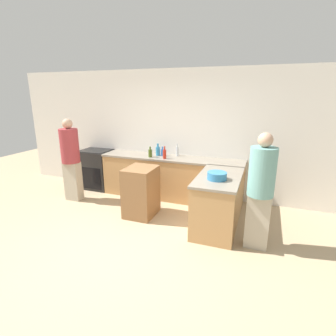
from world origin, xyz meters
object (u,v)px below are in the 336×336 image
(hot_sauce_bottle, at_px, (165,154))
(person_at_peninsula, at_px, (261,188))
(dish_soap_bottle, at_px, (158,151))
(water_bottle_blue, at_px, (163,152))
(island_table, at_px, (141,192))
(olive_oil_bottle, at_px, (150,153))
(person_by_range, at_px, (71,157))
(range_oven, at_px, (97,169))
(vinegar_bottle_clear, at_px, (177,151))
(mixing_bowl, at_px, (217,176))

(hot_sauce_bottle, distance_m, person_at_peninsula, 2.26)
(dish_soap_bottle, height_order, water_bottle_blue, dish_soap_bottle)
(hot_sauce_bottle, bearing_deg, water_bottle_blue, 120.63)
(island_table, height_order, person_at_peninsula, person_at_peninsula)
(olive_oil_bottle, height_order, hot_sauce_bottle, hot_sauce_bottle)
(water_bottle_blue, xyz_separation_m, person_by_range, (-1.69, -0.89, -0.06))
(island_table, xyz_separation_m, dish_soap_bottle, (-0.10, 1.05, 0.55))
(range_oven, xyz_separation_m, person_by_range, (-0.01, -0.82, 0.47))
(hot_sauce_bottle, height_order, water_bottle_blue, hot_sauce_bottle)
(island_table, relative_size, water_bottle_blue, 4.59)
(range_oven, height_order, person_at_peninsula, person_at_peninsula)
(vinegar_bottle_clear, relative_size, person_by_range, 0.15)
(island_table, distance_m, water_bottle_blue, 1.18)
(water_bottle_blue, bearing_deg, person_by_range, -152.35)
(range_oven, relative_size, island_table, 1.01)
(vinegar_bottle_clear, bearing_deg, island_table, -105.23)
(dish_soap_bottle, bearing_deg, olive_oil_bottle, -114.79)
(island_table, xyz_separation_m, hot_sauce_bottle, (0.14, 0.83, 0.55))
(dish_soap_bottle, bearing_deg, hot_sauce_bottle, -42.48)
(range_oven, relative_size, hot_sauce_bottle, 3.62)
(person_at_peninsula, bearing_deg, mixing_bowl, 161.00)
(olive_oil_bottle, relative_size, person_at_peninsula, 0.13)
(dish_soap_bottle, xyz_separation_m, person_at_peninsula, (2.15, -1.44, -0.09))
(island_table, xyz_separation_m, olive_oil_bottle, (-0.19, 0.85, 0.54))
(range_oven, height_order, person_by_range, person_by_range)
(mixing_bowl, relative_size, person_at_peninsula, 0.18)
(mixing_bowl, bearing_deg, dish_soap_bottle, 141.00)
(dish_soap_bottle, bearing_deg, vinegar_bottle_clear, 13.14)
(person_at_peninsula, bearing_deg, hot_sauce_bottle, 147.48)
(range_oven, distance_m, hot_sauce_bottle, 1.90)
(water_bottle_blue, bearing_deg, vinegar_bottle_clear, 17.52)
(olive_oil_bottle, xyz_separation_m, water_bottle_blue, (0.20, 0.20, -0.01))
(mixing_bowl, distance_m, person_at_peninsula, 0.69)
(island_table, bearing_deg, dish_soap_bottle, 95.22)
(water_bottle_blue, bearing_deg, mixing_bowl, -41.16)
(island_table, distance_m, mixing_bowl, 1.50)
(range_oven, distance_m, vinegar_bottle_clear, 2.06)
(island_table, relative_size, vinegar_bottle_clear, 3.49)
(hot_sauce_bottle, relative_size, person_by_range, 0.15)
(water_bottle_blue, bearing_deg, olive_oil_bottle, -135.20)
(range_oven, relative_size, water_bottle_blue, 4.62)
(olive_oil_bottle, xyz_separation_m, vinegar_bottle_clear, (0.50, 0.29, 0.02))
(range_oven, height_order, vinegar_bottle_clear, vinegar_bottle_clear)
(mixing_bowl, xyz_separation_m, olive_oil_bottle, (-1.59, 1.01, 0.03))
(person_at_peninsula, bearing_deg, person_by_range, 171.59)
(hot_sauce_bottle, bearing_deg, vinegar_bottle_clear, 61.78)
(range_oven, bearing_deg, island_table, -30.77)
(water_bottle_blue, bearing_deg, dish_soap_bottle, -179.54)
(dish_soap_bottle, height_order, person_at_peninsula, person_at_peninsula)
(dish_soap_bottle, xyz_separation_m, vinegar_bottle_clear, (0.41, 0.10, 0.00))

